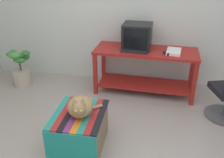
{
  "coord_description": "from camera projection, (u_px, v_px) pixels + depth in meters",
  "views": [
    {
      "loc": [
        0.49,
        -2.02,
        1.98
      ],
      "look_at": [
        -0.0,
        0.85,
        0.55
      ],
      "focal_mm": 39.94,
      "sensor_mm": 36.0,
      "label": 1
    }
  ],
  "objects": [
    {
      "name": "book",
      "position": [
        174.0,
        52.0,
        3.64
      ],
      "size": [
        0.24,
        0.32,
        0.04
      ],
      "primitive_type": "cube",
      "rotation": [
        0.0,
        0.0,
        -0.13
      ],
      "color": "white",
      "rests_on": "desk"
    },
    {
      "name": "cat",
      "position": [
        80.0,
        107.0,
        2.64
      ],
      "size": [
        0.38,
        0.4,
        0.28
      ],
      "rotation": [
        0.0,
        0.0,
        0.21
      ],
      "color": "#9E7A4C",
      "rests_on": "ottoman_with_blanket"
    },
    {
      "name": "desk",
      "position": [
        145.0,
        64.0,
        3.87
      ],
      "size": [
        1.59,
        0.67,
        0.71
      ],
      "rotation": [
        0.0,
        0.0,
        -0.06
      ],
      "color": "maroon",
      "rests_on": "ground_plane"
    },
    {
      "name": "keyboard",
      "position": [
        134.0,
        51.0,
        3.69
      ],
      "size": [
        0.41,
        0.19,
        0.02
      ],
      "primitive_type": "cube",
      "rotation": [
        0.0,
        0.0,
        -0.11
      ],
      "color": "black",
      "rests_on": "desk"
    },
    {
      "name": "potted_plant",
      "position": [
        21.0,
        69.0,
        4.19
      ],
      "size": [
        0.41,
        0.33,
        0.63
      ],
      "color": "#B7A893",
      "rests_on": "ground_plane"
    },
    {
      "name": "stapler",
      "position": [
        166.0,
        53.0,
        3.57
      ],
      "size": [
        0.1,
        0.11,
        0.04
      ],
      "primitive_type": "cube",
      "rotation": [
        0.0,
        0.0,
        0.68
      ],
      "color": "black",
      "rests_on": "desk"
    },
    {
      "name": "ground_plane",
      "position": [
        99.0,
        157.0,
        2.73
      ],
      "size": [
        14.0,
        14.0,
        0.0
      ],
      "primitive_type": "plane",
      "color": "#9E9389"
    },
    {
      "name": "tv_monitor",
      "position": [
        137.0,
        36.0,
        3.79
      ],
      "size": [
        0.45,
        0.42,
        0.37
      ],
      "rotation": [
        0.0,
        0.0,
        -0.06
      ],
      "color": "black",
      "rests_on": "desk"
    },
    {
      "name": "ottoman_with_blanket",
      "position": [
        80.0,
        130.0,
        2.82
      ],
      "size": [
        0.55,
        0.69,
        0.44
      ],
      "color": "#7A664C",
      "rests_on": "ground_plane"
    },
    {
      "name": "back_wall",
      "position": [
        125.0,
        4.0,
        3.97
      ],
      "size": [
        8.0,
        0.1,
        2.6
      ],
      "primitive_type": "cube",
      "color": "silver",
      "rests_on": "ground_plane"
    }
  ]
}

